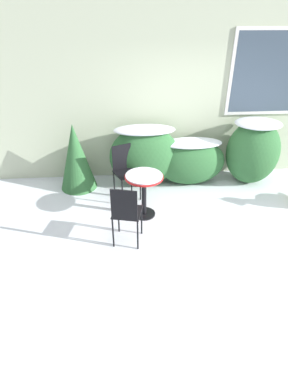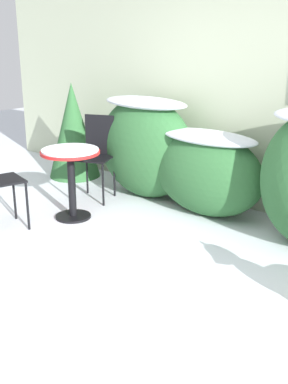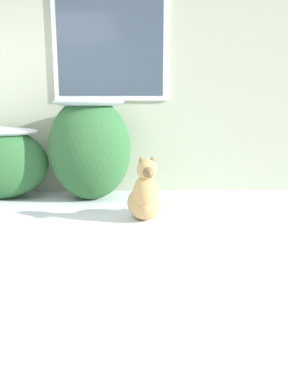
{
  "view_description": "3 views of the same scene",
  "coord_description": "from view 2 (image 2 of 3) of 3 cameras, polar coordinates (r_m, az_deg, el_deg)",
  "views": [
    {
      "loc": [
        -1.41,
        -3.4,
        2.88
      ],
      "look_at": [
        -1.09,
        0.7,
        0.43
      ],
      "focal_mm": 28.0,
      "sensor_mm": 36.0,
      "label": 1
    },
    {
      "loc": [
        2.62,
        -2.33,
        1.86
      ],
      "look_at": [
        0.0,
        0.6,
        0.55
      ],
      "focal_mm": 45.0,
      "sensor_mm": 36.0,
      "label": 2
    },
    {
      "loc": [
        1.65,
        -2.9,
        1.08
      ],
      "look_at": [
        1.71,
        0.8,
        0.28
      ],
      "focal_mm": 35.0,
      "sensor_mm": 36.0,
      "label": 3
    }
  ],
  "objects": [
    {
      "name": "patio_table",
      "position": [
        4.96,
        -8.67,
        2.96
      ],
      "size": [
        0.6,
        0.6,
        0.74
      ],
      "color": "black",
      "rests_on": "ground_plane"
    },
    {
      "name": "house_wall",
      "position": [
        5.19,
        12.97,
        15.73
      ],
      "size": [
        8.0,
        0.1,
        3.27
      ],
      "color": "#B2BC9E",
      "rests_on": "ground_plane"
    },
    {
      "name": "shrub_left",
      "position": [
        5.58,
        0.13,
        5.6
      ],
      "size": [
        1.31,
        0.67,
        1.17
      ],
      "color": "#2D6033",
      "rests_on": "ground_plane"
    },
    {
      "name": "evergreen_bush",
      "position": [
        6.47,
        -8.4,
        7.24
      ],
      "size": [
        0.68,
        0.68,
        1.25
      ],
      "color": "#2D6033",
      "rests_on": "ground_plane"
    },
    {
      "name": "shrub_middle",
      "position": [
        5.07,
        7.46,
        2.54
      ],
      "size": [
        1.31,
        0.63,
        0.9
      ],
      "color": "#2D6033",
      "rests_on": "ground_plane"
    },
    {
      "name": "ground_plane",
      "position": [
        3.97,
        -5.86,
        -9.62
      ],
      "size": [
        16.0,
        16.0,
        0.0
      ],
      "primitive_type": "plane",
      "color": "silver"
    },
    {
      "name": "patio_chair_near_table",
      "position": [
        5.57,
        -5.66,
        4.68
      ],
      "size": [
        0.51,
        0.51,
        0.96
      ],
      "rotation": [
        0.0,
        0.0,
        0.42
      ],
      "color": "black",
      "rests_on": "ground_plane"
    }
  ]
}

